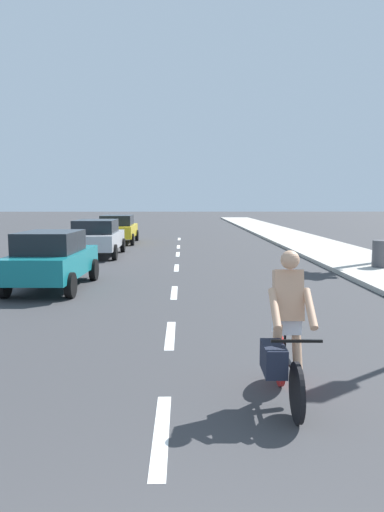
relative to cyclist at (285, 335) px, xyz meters
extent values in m
plane|color=#38383A|center=(-1.42, 15.89, -0.83)|extent=(160.00, 160.00, 0.00)
cube|color=#B2ADA3|center=(5.64, 17.89, -0.76)|extent=(3.60, 80.00, 0.14)
cube|color=white|center=(-1.42, -0.71, -0.83)|extent=(0.16, 1.80, 0.01)
cube|color=white|center=(-1.42, 2.90, -0.83)|extent=(0.16, 1.80, 0.01)
cube|color=white|center=(-1.42, 6.83, -0.83)|extent=(0.16, 1.80, 0.01)
cube|color=white|center=(-1.42, 11.41, -0.83)|extent=(0.16, 1.80, 0.01)
cube|color=white|center=(-1.42, 15.70, -0.83)|extent=(0.16, 1.80, 0.01)
cube|color=white|center=(-1.42, 19.12, -0.83)|extent=(0.16, 1.80, 0.01)
cube|color=white|center=(-1.42, 24.13, -0.83)|extent=(0.16, 1.80, 0.01)
cylinder|color=black|center=(0.04, -0.49, -0.50)|extent=(0.07, 0.66, 0.66)
cylinder|color=red|center=(0.06, 0.56, -0.50)|extent=(0.07, 0.66, 0.66)
cube|color=black|center=(0.05, 0.03, -0.32)|extent=(0.06, 0.95, 0.04)
cylinder|color=black|center=(0.06, 0.24, -0.08)|extent=(0.03, 0.03, 0.48)
cube|color=black|center=(0.04, -0.41, 0.05)|extent=(0.56, 0.05, 0.03)
cube|color=tan|center=(0.05, 0.11, 0.45)|extent=(0.35, 0.32, 0.63)
sphere|color=tan|center=(0.05, 0.05, 0.88)|extent=(0.22, 0.22, 0.22)
cube|color=white|center=(0.05, 0.16, 0.12)|extent=(0.33, 0.23, 0.28)
cube|color=black|center=(-0.18, -0.25, -0.20)|extent=(0.25, 0.53, 0.32)
cylinder|color=tan|center=(0.17, 0.11, -0.20)|extent=(0.12, 0.32, 0.62)
cylinder|color=tan|center=(-0.07, 0.11, -0.20)|extent=(0.12, 0.20, 0.63)
cylinder|color=tan|center=(0.24, -0.16, 0.35)|extent=(0.10, 0.49, 0.41)
cylinder|color=tan|center=(-0.16, -0.15, 0.35)|extent=(0.10, 0.49, 0.41)
cube|color=#14727A|center=(-4.74, 7.53, -0.14)|extent=(1.76, 3.95, 0.64)
cube|color=black|center=(-4.74, 7.34, 0.46)|extent=(1.50, 2.07, 0.56)
cylinder|color=black|center=(-5.52, 8.89, -0.51)|extent=(0.20, 0.65, 0.64)
cylinder|color=black|center=(-3.88, 8.84, -0.51)|extent=(0.20, 0.65, 0.64)
cylinder|color=black|center=(-5.60, 6.23, -0.51)|extent=(0.20, 0.65, 0.64)
cylinder|color=black|center=(-3.96, 6.18, -0.51)|extent=(0.20, 0.65, 0.64)
cube|color=#B7BABF|center=(-4.89, 15.16, -0.14)|extent=(1.92, 4.46, 0.64)
cube|color=black|center=(-4.89, 14.94, 0.46)|extent=(1.67, 2.33, 0.56)
cylinder|color=black|center=(-5.85, 16.65, -0.51)|extent=(0.19, 0.64, 0.64)
cylinder|color=black|center=(-3.99, 16.68, -0.51)|extent=(0.19, 0.64, 0.64)
cylinder|color=black|center=(-5.80, 13.64, -0.51)|extent=(0.19, 0.64, 0.64)
cylinder|color=black|center=(-3.94, 13.67, -0.51)|extent=(0.19, 0.64, 0.64)
cube|color=gold|center=(-4.84, 21.40, -0.14)|extent=(1.93, 4.46, 0.64)
cube|color=black|center=(-4.84, 21.18, 0.46)|extent=(1.67, 2.33, 0.56)
cylinder|color=black|center=(-5.80, 22.89, -0.51)|extent=(0.19, 0.64, 0.64)
cylinder|color=black|center=(-3.93, 22.92, -0.51)|extent=(0.19, 0.64, 0.64)
cylinder|color=black|center=(-5.75, 19.88, -0.51)|extent=(0.19, 0.64, 0.64)
cylinder|color=black|center=(-3.89, 19.91, -0.51)|extent=(0.19, 0.64, 0.64)
cylinder|color=#47474C|center=(5.54, 10.52, -0.24)|extent=(0.60, 0.60, 0.91)
camera|label=1|loc=(-1.19, -5.40, 1.57)|focal=33.43mm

